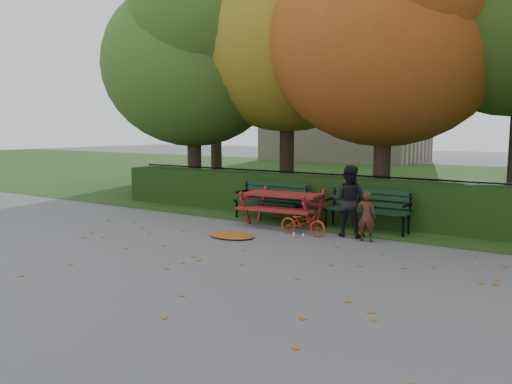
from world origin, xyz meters
The scene contains 17 objects.
ground centered at (0.00, 0.00, 0.00)m, with size 90.00×90.00×0.00m, color slate.
grass_strip centered at (0.00, 14.00, 0.01)m, with size 90.00×90.00×0.00m, color #1A3812.
building_left centered at (-9.00, 26.00, 7.50)m, with size 10.00×7.00×15.00m, color #B3A78C.
hedge centered at (0.00, 4.50, 0.50)m, with size 13.00×0.90×1.00m, color black.
iron_fence centered at (0.00, 5.30, 0.54)m, with size 14.00×0.04×1.02m.
tree_a centered at (-5.19, 5.58, 4.52)m, with size 5.88×5.60×7.48m.
tree_b centered at (-2.44, 6.75, 5.40)m, with size 6.72×6.40×8.79m.
tree_c centered at (0.83, 5.96, 4.82)m, with size 6.30×6.00×8.00m.
tree_f centered at (-7.13, 9.24, 5.69)m, with size 6.93×6.60×9.19m.
bench_left centered at (-1.30, 3.70, 0.52)m, with size 1.80×0.57×0.88m.
bench_right centered at (1.10, 3.70, 0.52)m, with size 1.80×0.57×0.88m.
picnic_table centered at (-0.71, 3.20, 0.57)m, with size 1.83×1.54×0.83m.
leaf_pile centered at (-0.95, 1.55, 0.03)m, with size 1.00×0.69×0.07m, color brown.
leaf_scatter centered at (0.00, 0.30, 0.01)m, with size 9.00×5.70×0.01m, color brown, non-canonical shape.
child centered at (1.46, 2.67, 0.49)m, with size 0.36×0.23×0.98m, color #3E2114.
adult centered at (0.99, 2.90, 0.72)m, with size 0.70×0.55×1.44m, color black.
bicycle centered at (0.17, 2.50, 0.26)m, with size 0.35×0.99×0.52m, color #AE3010.
Camera 1 is at (4.88, -6.38, 2.16)m, focal length 35.00 mm.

